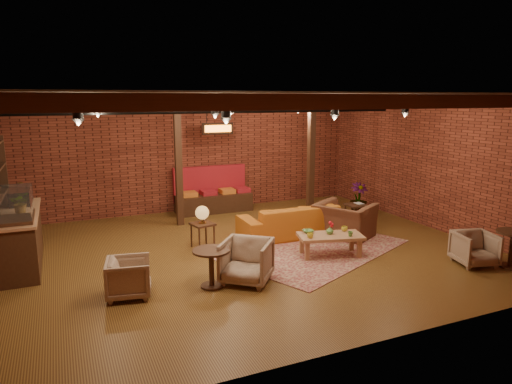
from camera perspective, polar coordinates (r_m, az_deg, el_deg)
name	(u,v)px	position (r m, az deg, el deg)	size (l,w,h in m)	color
floor	(240,253)	(9.51, -1.95, -7.58)	(10.00, 10.00, 0.00)	#412610
ceiling	(239,94)	(8.98, -2.09, 12.09)	(10.00, 8.00, 0.02)	black
wall_back	(187,154)	(12.88, -8.59, 4.69)	(10.00, 0.02, 3.20)	maroon
wall_front	(361,227)	(5.67, 13.05, -4.31)	(10.00, 0.02, 3.20)	maroon
wall_right	(432,163)	(11.87, 21.09, 3.46)	(0.02, 8.00, 3.20)	maroon
ceiling_beams	(239,101)	(8.98, -2.09, 11.32)	(9.80, 6.40, 0.22)	#321B10
ceiling_pipe	(214,111)	(10.49, -5.33, 10.07)	(0.12, 0.12, 9.60)	black
post_left	(178,162)	(11.38, -9.67, 3.75)	(0.16, 0.16, 3.20)	#321B10
post_right	(311,158)	(12.11, 6.89, 4.30)	(0.16, 0.16, 3.20)	#321B10
service_counter	(18,225)	(9.68, -27.64, -3.65)	(0.80, 2.50, 1.60)	#321B10
plant_counter	(22,200)	(9.77, -27.21, -0.93)	(0.35, 0.39, 0.30)	#337F33
banquette	(214,194)	(12.80, -5.33, -0.27)	(2.10, 0.70, 1.00)	#A51B27
service_sign	(218,129)	(12.12, -4.82, 7.91)	(0.86, 0.06, 0.30)	orange
ceiling_spotlights	(239,112)	(8.98, -2.08, 9.92)	(6.40, 4.40, 0.28)	black
rug	(306,247)	(9.90, 6.30, -6.81)	(3.78, 2.89, 0.01)	maroon
sofa	(293,220)	(10.58, 4.70, -3.54)	(2.51, 0.98, 0.73)	#A85917
coffee_table	(330,237)	(9.33, 9.19, -5.57)	(1.40, 0.95, 0.69)	#A46D4C
side_table_lamp	(202,216)	(9.68, -6.74, -3.00)	(0.52, 0.52, 0.92)	#321B10
round_table_left	(211,262)	(7.75, -5.60, -8.68)	(0.63, 0.63, 0.66)	#321B10
armchair_a	(129,276)	(7.68, -15.63, -10.04)	(0.67, 0.63, 0.69)	#C0AE94
armchair_b	(246,259)	(7.93, -1.20, -8.39)	(0.80, 0.75, 0.83)	#C0AE94
armchair_right	(345,215)	(10.60, 11.04, -2.79)	(1.21, 0.78, 1.05)	brown
side_table_book	(356,206)	(11.71, 12.40, -1.69)	(0.47, 0.47, 0.55)	#321B10
armchair_far	(475,247)	(9.68, 25.70, -6.23)	(0.68, 0.64, 0.70)	#C0AE94
plant_tall	(360,167)	(12.69, 12.88, 3.01)	(1.44, 1.44, 2.58)	#4C7F4C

